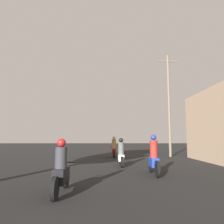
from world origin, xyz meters
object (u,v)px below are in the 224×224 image
object	(u,v)px
motorcycle_black	(61,171)
motorcycle_blue	(154,159)
utility_pole_far	(169,103)
motorcycle_white	(121,155)
motorcycle_red	(114,149)

from	to	relation	value
motorcycle_black	motorcycle_blue	xyz separation A→B (m)	(3.20, 3.03, 0.06)
utility_pole_far	motorcycle_white	bearing A→B (deg)	-127.16
motorcycle_black	utility_pole_far	size ratio (longest dim) A/B	0.24
motorcycle_black	motorcycle_blue	distance (m)	4.41
motorcycle_red	motorcycle_blue	bearing A→B (deg)	-79.20
utility_pole_far	motorcycle_blue	bearing A→B (deg)	-109.94
motorcycle_blue	utility_pole_far	bearing A→B (deg)	68.54
motorcycle_black	motorcycle_blue	world-z (taller)	motorcycle_blue
motorcycle_black	motorcycle_blue	size ratio (longest dim) A/B	1.02
motorcycle_red	motorcycle_black	bearing A→B (deg)	-98.48
motorcycle_blue	utility_pole_far	size ratio (longest dim) A/B	0.23
motorcycle_black	motorcycle_white	world-z (taller)	same
motorcycle_white	utility_pole_far	world-z (taller)	utility_pole_far
motorcycle_blue	motorcycle_white	distance (m)	3.09
motorcycle_white	motorcycle_red	xyz separation A→B (m)	(-0.27, 5.18, 0.05)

